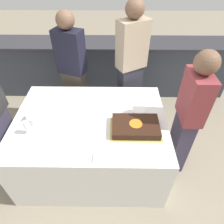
# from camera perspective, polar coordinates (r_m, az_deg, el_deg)

# --- Properties ---
(ground_plane) EXTENTS (14.00, 14.00, 0.00)m
(ground_plane) POSITION_cam_1_polar(r_m,az_deg,el_deg) (2.72, -5.13, -13.70)
(ground_plane) COLOR gray
(back_counter) EXTENTS (4.40, 0.58, 0.92)m
(back_counter) POSITION_cam_1_polar(r_m,az_deg,el_deg) (3.67, -3.43, 12.77)
(back_counter) COLOR #333842
(back_counter) RESTS_ON ground_plane
(dining_table) EXTENTS (1.62, 1.19, 0.77)m
(dining_table) POSITION_cam_1_polar(r_m,az_deg,el_deg) (2.42, -5.68, -8.53)
(dining_table) COLOR white
(dining_table) RESTS_ON ground_plane
(cake) EXTENTS (0.50, 0.35, 0.08)m
(cake) POSITION_cam_1_polar(r_m,az_deg,el_deg) (2.00, 6.73, -4.13)
(cake) COLOR gold
(cake) RESTS_ON dining_table
(plate_stack) EXTENTS (0.20, 0.20, 0.09)m
(plate_stack) POSITION_cam_1_polar(r_m,az_deg,el_deg) (2.23, -20.71, -1.23)
(plate_stack) COLOR white
(plate_stack) RESTS_ON dining_table
(wine_glass) EXTENTS (0.07, 0.07, 0.15)m
(wine_glass) POSITION_cam_1_polar(r_m,az_deg,el_deg) (2.08, -23.22, -3.61)
(wine_glass) COLOR white
(wine_glass) RESTS_ON dining_table
(side_plate_near_cake) EXTENTS (0.20, 0.20, 0.00)m
(side_plate_near_cake) POSITION_cam_1_polar(r_m,az_deg,el_deg) (2.27, 7.44, 1.16)
(side_plate_near_cake) COLOR white
(side_plate_near_cake) RESTS_ON dining_table
(utensil_pile) EXTENTS (0.16, 0.09, 0.02)m
(utensil_pile) POSITION_cam_1_polar(r_m,az_deg,el_deg) (1.79, -2.70, -12.98)
(utensil_pile) COLOR white
(utensil_pile) RESTS_ON dining_table
(person_cutting_cake) EXTENTS (0.42, 0.36, 1.74)m
(person_cutting_cake) POSITION_cam_1_polar(r_m,az_deg,el_deg) (2.70, 5.38, 12.36)
(person_cutting_cake) COLOR #282833
(person_cutting_cake) RESTS_ON ground_plane
(person_seated_right) EXTENTS (0.22, 0.34, 1.54)m
(person_seated_right) POSITION_cam_1_polar(r_m,az_deg,el_deg) (2.23, 20.91, -1.23)
(person_seated_right) COLOR #383347
(person_seated_right) RESTS_ON ground_plane
(person_standing_back) EXTENTS (0.40, 0.31, 1.63)m
(person_standing_back) POSITION_cam_1_polar(r_m,az_deg,el_deg) (2.78, -11.12, 11.20)
(person_standing_back) COLOR #4C4238
(person_standing_back) RESTS_ON ground_plane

